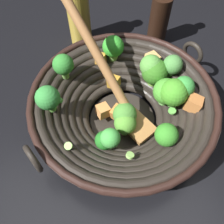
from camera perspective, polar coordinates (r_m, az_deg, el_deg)
name	(u,v)px	position (r m, az deg, el deg)	size (l,w,h in m)	color
ground_plane	(122,121)	(0.55, 2.37, -2.05)	(4.00, 4.00, 0.00)	black
wok	(125,104)	(0.50, 2.95, 1.76)	(0.37, 0.40, 0.24)	black
soy_sauce_bottle	(159,19)	(0.68, 10.89, 20.44)	(0.05, 0.05, 0.18)	black
cooking_oil_bottle	(78,15)	(0.67, -7.86, 21.41)	(0.06, 0.06, 0.20)	gold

